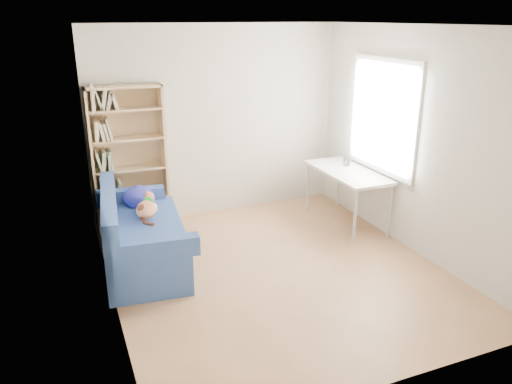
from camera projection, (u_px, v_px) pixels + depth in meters
ground at (276, 270)px, 5.57m from camera, size 4.00×4.00×0.00m
room_shell at (285, 124)px, 5.09m from camera, size 3.54×4.04×2.62m
sofa at (140, 235)px, 5.65m from camera, size 1.01×1.85×0.87m
bookshelf at (129, 165)px, 6.44m from camera, size 0.94×0.29×1.88m
desk at (347, 175)px, 6.61m from camera, size 0.61×1.33×0.75m
pen_cup at (347, 161)px, 6.80m from camera, size 0.09×0.09×0.17m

